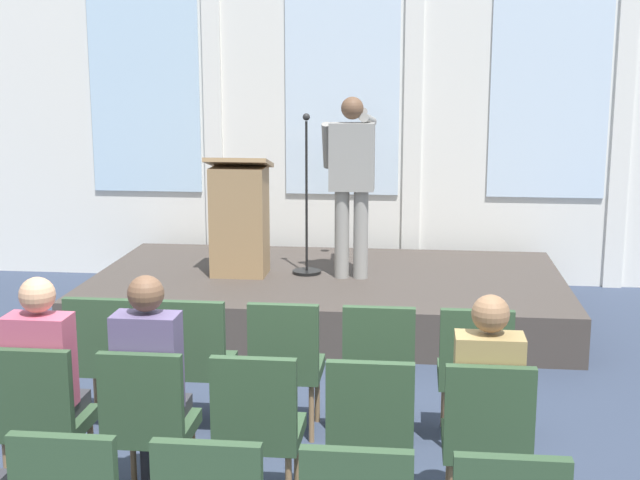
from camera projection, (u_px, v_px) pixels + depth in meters
name	position (u px, v px, depth m)	size (l,w,h in m)	color
ground_plane	(272.00, 478.00, 5.31)	(13.02, 13.02, 0.00)	#2D384C
rear_partition	(346.00, 81.00, 9.73)	(8.40, 0.14, 4.50)	silver
stage_platform	(328.00, 296.00, 8.60)	(4.51, 2.57, 0.43)	#3F3833
speaker	(352.00, 174.00, 8.27)	(0.50, 0.69, 1.72)	gray
mic_stand	(307.00, 240.00, 8.55)	(0.28, 0.28, 1.55)	black
lectern	(239.00, 218.00, 8.47)	(0.60, 0.48, 1.16)	#93724C
chair_r0_c0	(106.00, 352.00, 5.94)	(0.46, 0.44, 0.94)	olive
chair_r0_c1	(195.00, 356.00, 5.87)	(0.46, 0.44, 0.94)	olive
chair_r0_c2	(286.00, 359.00, 5.81)	(0.46, 0.44, 0.94)	olive
chair_r0_c3	(379.00, 362.00, 5.74)	(0.46, 0.44, 0.94)	olive
chair_r0_c4	(474.00, 366.00, 5.68)	(0.46, 0.44, 0.94)	olive
chair_r1_c0	(41.00, 413.00, 4.92)	(0.46, 0.44, 0.94)	olive
audience_r1_c0	(45.00, 375.00, 4.96)	(0.36, 0.39, 1.30)	#2D2D33
chair_r1_c1	(148.00, 417.00, 4.85)	(0.46, 0.44, 0.94)	olive
audience_r1_c1	(151.00, 377.00, 4.89)	(0.36, 0.39, 1.33)	#2D2D33
chair_r1_c2	(258.00, 422.00, 4.79)	(0.46, 0.44, 0.94)	olive
chair_r1_c3	(371.00, 427.00, 4.72)	(0.46, 0.44, 0.94)	olive
chair_r1_c4	(487.00, 432.00, 4.66)	(0.46, 0.44, 0.94)	olive
audience_r1_c4	(487.00, 395.00, 4.70)	(0.36, 0.39, 1.27)	#2D2D33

